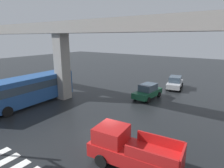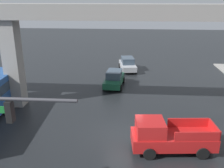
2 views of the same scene
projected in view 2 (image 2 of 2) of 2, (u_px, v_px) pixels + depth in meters
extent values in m
plane|color=black|center=(123.00, 134.00, 17.86)|extent=(120.00, 120.00, 0.00)
cube|color=gray|center=(127.00, 12.00, 19.32)|extent=(57.40, 1.85, 1.20)
cube|color=gray|center=(13.00, 64.00, 21.44)|extent=(1.30, 1.30, 7.45)
cube|color=red|center=(173.00, 139.00, 15.70)|extent=(5.25, 2.37, 0.80)
cube|color=red|center=(150.00, 127.00, 15.40)|extent=(1.85, 1.90, 0.90)
cube|color=#3F5160|center=(143.00, 127.00, 15.39)|extent=(0.25, 1.67, 0.77)
cube|color=red|center=(197.00, 137.00, 14.66)|extent=(2.65, 0.35, 0.60)
cube|color=red|center=(188.00, 122.00, 16.32)|extent=(2.65, 0.35, 0.60)
cube|color=red|center=(214.00, 129.00, 15.51)|extent=(0.26, 1.75, 0.60)
cylinder|color=black|center=(149.00, 154.00, 14.96)|extent=(0.78, 0.35, 0.76)
cylinder|color=black|center=(145.00, 137.00, 16.66)|extent=(0.78, 0.35, 0.76)
cylinder|color=black|center=(202.00, 153.00, 15.01)|extent=(0.78, 0.35, 0.76)
cylinder|color=black|center=(193.00, 137.00, 16.71)|extent=(0.78, 0.35, 0.76)
cube|color=#2D3D4C|center=(7.00, 78.00, 23.68)|extent=(2.25, 0.16, 1.49)
cylinder|color=black|center=(15.00, 99.00, 22.63)|extent=(0.39, 0.97, 0.96)
cube|color=#A8AAAF|center=(128.00, 66.00, 32.81)|extent=(2.44, 4.53, 0.64)
cube|color=#384756|center=(128.00, 60.00, 32.68)|extent=(1.84, 2.45, 0.76)
cylinder|color=black|center=(136.00, 71.00, 31.74)|extent=(0.34, 0.67, 0.64)
cylinder|color=black|center=(122.00, 71.00, 31.59)|extent=(0.34, 0.67, 0.64)
cylinder|color=black|center=(132.00, 65.00, 34.24)|extent=(0.34, 0.67, 0.64)
cylinder|color=black|center=(120.00, 66.00, 34.10)|extent=(0.34, 0.67, 0.64)
cube|color=#14472D|center=(114.00, 81.00, 27.05)|extent=(2.07, 4.42, 0.64)
cube|color=#384756|center=(114.00, 74.00, 26.91)|extent=(1.66, 2.34, 0.76)
cylinder|color=black|center=(121.00, 88.00, 25.78)|extent=(0.29, 0.66, 0.64)
cylinder|color=black|center=(104.00, 87.00, 26.03)|extent=(0.29, 0.66, 0.64)
cylinder|color=black|center=(123.00, 80.00, 28.27)|extent=(0.29, 0.66, 0.64)
cylinder|color=black|center=(108.00, 79.00, 28.52)|extent=(0.29, 0.66, 0.64)
cube|color=black|center=(10.00, 112.00, 9.52)|extent=(0.24, 0.32, 0.84)
sphere|color=red|center=(9.00, 105.00, 9.44)|extent=(0.17, 0.17, 0.17)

